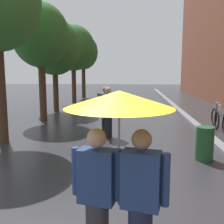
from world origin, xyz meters
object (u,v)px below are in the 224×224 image
street_tree_2 (40,36)px  pedestrian_walking_midground (105,111)px  street_tree_5 (83,52)px  couple_under_umbrella (119,154)px  pedestrian_walking_far (108,112)px  litter_bin (205,143)px  street_tree_3 (54,47)px  street_tree_4 (73,48)px

street_tree_2 → pedestrian_walking_midground: size_ratio=3.01×
pedestrian_walking_midground → street_tree_5: bearing=103.5°
couple_under_umbrella → pedestrian_walking_far: size_ratio=1.21×
litter_bin → couple_under_umbrella: bearing=-116.3°
couple_under_umbrella → pedestrian_walking_far: (-0.66, 6.07, -0.51)m
street_tree_3 → pedestrian_walking_midground: street_tree_3 is taller
litter_bin → pedestrian_walking_far: 3.39m
street_tree_4 → pedestrian_walking_midground: bearing=-71.3°
street_tree_2 → litter_bin: (5.78, -4.92, -3.26)m
street_tree_2 → pedestrian_walking_midground: bearing=-39.9°
street_tree_3 → litter_bin: 10.14m
street_tree_2 → litter_bin: 8.26m
pedestrian_walking_far → litter_bin: bearing=-38.8°
street_tree_4 → pedestrian_walking_far: bearing=-71.2°
street_tree_2 → couple_under_umbrella: bearing=-66.7°
street_tree_3 → pedestrian_walking_far: bearing=-58.8°
litter_bin → street_tree_4: bearing=116.9°
street_tree_2 → pedestrian_walking_midground: 4.86m
street_tree_4 → couple_under_umbrella: street_tree_4 is taller
street_tree_5 → couple_under_umbrella: street_tree_5 is taller
street_tree_5 → pedestrian_walking_far: 13.69m
litter_bin → pedestrian_walking_far: (-2.62, 2.10, 0.44)m
street_tree_3 → litter_bin: (5.97, -7.63, -3.00)m
street_tree_2 → couple_under_umbrella: 9.95m
street_tree_4 → pedestrian_walking_midground: size_ratio=3.08×
couple_under_umbrella → pedestrian_walking_midground: 6.41m
street_tree_5 → street_tree_3: bearing=-91.3°
street_tree_2 → street_tree_3: (-0.19, 2.71, -0.27)m
street_tree_5 → pedestrian_walking_midground: street_tree_5 is taller
street_tree_5 → pedestrian_walking_midground: bearing=-76.5°
street_tree_2 → pedestrian_walking_far: (3.16, -2.82, -2.82)m
street_tree_2 → couple_under_umbrella: size_ratio=2.50×
litter_bin → pedestrian_walking_midground: (-2.74, 2.38, 0.44)m
couple_under_umbrella → pedestrian_walking_far: bearing=96.2°
street_tree_4 → couple_under_umbrella: (3.84, -15.39, -2.31)m
street_tree_4 → pedestrian_walking_midground: 9.95m
couple_under_umbrella → pedestrian_walking_midground: bearing=97.0°
street_tree_2 → pedestrian_walking_far: bearing=-41.7°
street_tree_4 → street_tree_5: 3.71m
street_tree_2 → street_tree_5: street_tree_2 is taller
street_tree_3 → street_tree_4: bearing=87.4°
street_tree_4 → street_tree_2: bearing=-89.8°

